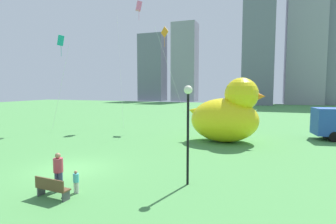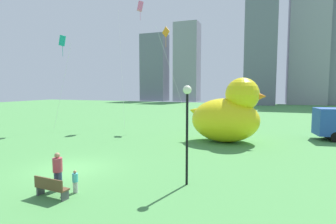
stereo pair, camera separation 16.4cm
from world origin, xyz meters
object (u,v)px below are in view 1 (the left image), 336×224
park_bench (52,188)px  kite_teal (61,41)px  giant_inflatable_duck (227,115)px  lamppost (188,114)px  person_child (76,181)px  kite_orange (165,36)px  person_adult (58,170)px  kite_pink (139,7)px

park_bench → kite_teal: (-12.75, 15.13, 9.25)m
giant_inflatable_duck → lamppost: size_ratio=1.39×
kite_teal → person_child: bearing=-47.0°
giant_inflatable_duck → kite_orange: (-8.01, 6.12, 8.21)m
park_bench → kite_teal: bearing=130.1°
park_bench → giant_inflatable_duck: 15.65m
person_child → giant_inflatable_duck: 14.66m
park_bench → person_child: bearing=54.5°
person_adult → person_child: size_ratio=1.69×
kite_teal → kite_orange: (10.02, 5.60, 0.83)m
giant_inflatable_duck → kite_pink: size_ratio=0.43×
person_child → kite_pink: kite_pink is taller
person_child → giant_inflatable_duck: giant_inflatable_duck is taller
park_bench → kite_pink: bearing=107.1°
park_bench → kite_orange: 23.21m
person_adult → lamppost: 6.48m
park_bench → person_child: (0.59, 0.83, 0.09)m
person_adult → kite_orange: bearing=96.8°
person_adult → park_bench: bearing=-65.7°
kite_orange → person_child: bearing=-80.5°
giant_inflatable_duck → lamppost: giant_inflatable_duck is taller
kite_teal → park_bench: bearing=-49.9°
park_bench → kite_pink: kite_pink is taller
lamppost → kite_orange: kite_orange is taller
person_adult → lamppost: (5.31, 2.75, 2.49)m
lamppost → kite_orange: (-7.67, 17.16, 7.11)m
giant_inflatable_duck → person_child: bearing=-108.8°
person_child → giant_inflatable_duck: (4.69, 13.78, 1.78)m
person_child → lamppost: lamppost is taller
kite_orange → kite_teal: bearing=-150.8°
person_child → kite_orange: 22.51m
kite_pink → kite_orange: 5.88m
giant_inflatable_duck → kite_teal: 19.48m
park_bench → person_child: person_child is taller
person_adult → kite_teal: kite_teal is taller
kite_teal → kite_orange: kite_orange is taller
person_child → lamppost: size_ratio=0.22×
person_adult → kite_pink: (-6.41, 21.27, 13.62)m
kite_orange → kite_pink: bearing=161.4°
giant_inflatable_duck → lamppost: bearing=-91.7°
person_adult → kite_orange: 22.22m
giant_inflatable_duck → person_adult: bearing=-112.3°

